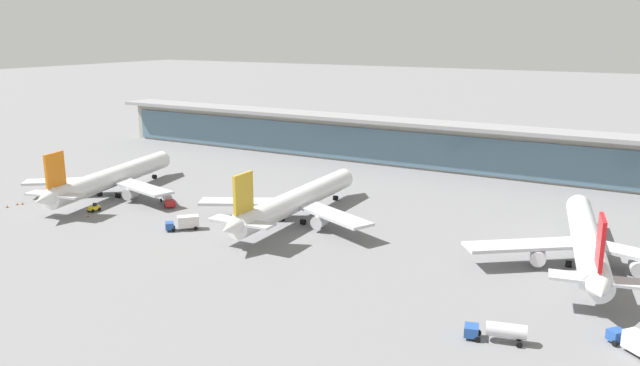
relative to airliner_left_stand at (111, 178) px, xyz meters
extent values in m
plane|color=slate|center=(55.97, 4.58, -4.89)|extent=(1200.00, 1200.00, 0.00)
cylinder|color=white|center=(-0.25, 1.17, 0.02)|extent=(15.46, 49.09, 5.18)
cone|color=white|center=(-5.89, 27.19, 0.02)|extent=(5.95, 5.63, 5.08)
cone|color=white|center=(5.33, -24.60, 0.54)|extent=(5.76, 6.55, 4.66)
cube|color=black|center=(-5.26, 24.29, 0.93)|extent=(4.25, 2.92, 0.63)
cube|color=#B7BABF|center=(-10.21, -5.60, -0.89)|extent=(21.07, 18.30, 0.63)
cube|color=#B7BABF|center=(11.61, -0.88, -0.89)|extent=(23.04, 10.86, 0.63)
cylinder|color=silver|center=(-7.48, -5.55, -2.67)|extent=(3.59, 4.27, 2.86)
cylinder|color=silver|center=(9.10, -1.95, -2.67)|extent=(3.59, 4.27, 2.86)
cube|color=orange|center=(4.38, -20.21, 6.63)|extent=(1.93, 6.24, 8.04)
cube|color=#B7BABF|center=(4.57, -21.09, 0.80)|extent=(14.79, 6.87, 0.45)
cylinder|color=black|center=(-2.48, -2.06, -4.27)|extent=(1.31, 1.45, 1.25)
cylinder|color=black|center=(3.11, -0.85, -4.27)|extent=(1.31, 1.45, 1.25)
cylinder|color=black|center=(-4.41, 20.36, -4.27)|extent=(1.31, 1.45, 1.25)
cylinder|color=white|center=(55.03, 6.06, 0.02)|extent=(6.73, 49.25, 5.18)
cone|color=white|center=(54.19, 32.68, 0.02)|extent=(5.22, 4.82, 5.08)
cone|color=white|center=(55.86, -20.29, 0.54)|extent=(4.84, 5.84, 4.66)
cube|color=black|center=(54.28, 29.71, 0.93)|extent=(3.95, 2.26, 0.63)
cube|color=#B7BABF|center=(44.01, 1.21, -0.89)|extent=(22.41, 15.47, 0.63)
cube|color=#B7BABF|center=(66.33, 1.91, -0.89)|extent=(22.70, 14.36, 0.63)
cylinder|color=silver|center=(46.71, 0.77, -2.67)|extent=(2.97, 3.84, 2.86)
cylinder|color=silver|center=(63.66, 1.31, -2.67)|extent=(2.97, 3.84, 2.86)
cube|color=gold|center=(55.72, -15.80, 6.63)|extent=(0.82, 6.27, 8.04)
cube|color=#B7BABF|center=(55.75, -16.69, 0.80)|extent=(14.40, 4.38, 0.45)
cylinder|color=black|center=(52.26, 3.30, -4.27)|extent=(1.11, 1.28, 1.25)
cylinder|color=black|center=(57.97, 3.48, -4.27)|extent=(1.11, 1.28, 1.25)
cylinder|color=black|center=(54.41, 25.70, -4.27)|extent=(1.11, 1.28, 1.25)
cylinder|color=white|center=(117.45, 8.68, 0.02)|extent=(14.70, 49.17, 5.18)
cone|color=white|center=(112.23, 34.79, 0.02)|extent=(5.89, 5.56, 5.08)
cone|color=white|center=(122.62, -17.18, 0.54)|extent=(5.69, 6.50, 4.66)
cube|color=black|center=(112.82, 31.88, 0.93)|extent=(4.23, 2.86, 0.63)
cube|color=#B7BABF|center=(107.39, 2.07, -0.89)|extent=(21.22, 18.07, 0.63)
cylinder|color=silver|center=(110.12, 2.08, -2.67)|extent=(3.54, 4.24, 2.86)
cylinder|color=silver|center=(126.75, 5.41, -2.67)|extent=(3.54, 4.24, 2.86)
cube|color=red|center=(121.74, -12.77, 6.63)|extent=(1.84, 6.25, 8.04)
cube|color=#B7BABF|center=(121.91, -13.65, 0.80)|extent=(14.78, 6.65, 0.45)
cylinder|color=black|center=(115.17, 5.49, -4.27)|extent=(1.30, 1.44, 1.25)
cylinder|color=black|center=(120.78, 6.61, -4.27)|extent=(1.30, 1.44, 1.25)
cylinder|color=black|center=(113.60, 27.94, -4.27)|extent=(1.30, 1.44, 1.25)
cube|color=#234C9E|center=(125.89, -22.37, -3.69)|extent=(2.84, 2.92, 1.50)
cube|color=black|center=(125.26, -21.87, -3.39)|extent=(1.38, 1.70, 0.70)
cylinder|color=black|center=(125.86, -23.69, -4.44)|extent=(0.88, 0.78, 0.90)
cylinder|color=black|center=(127.18, -22.03, -4.44)|extent=(0.88, 0.78, 0.90)
cube|color=#234C9E|center=(34.77, -15.32, -3.69)|extent=(2.90, 2.90, 1.50)
cube|color=black|center=(34.21, -15.89, -3.39)|extent=(1.56, 1.54, 0.70)
cube|color=silver|center=(37.66, -12.41, -3.04)|extent=(4.87, 4.89, 2.50)
cylinder|color=black|center=(36.09, -15.50, -4.44)|extent=(0.83, 0.84, 0.90)
cylinder|color=black|center=(34.59, -14.01, -4.44)|extent=(0.83, 0.84, 0.90)
cylinder|color=black|center=(39.47, -12.09, -4.44)|extent=(0.83, 0.84, 0.90)
cylinder|color=black|center=(37.96, -10.60, -4.44)|extent=(0.83, 0.84, 0.90)
cube|color=#B21E1E|center=(21.93, -1.31, -3.69)|extent=(3.04, 3.12, 1.50)
cylinder|color=silver|center=(18.09, 1.57, -2.99)|extent=(5.74, 5.04, 2.10)
cylinder|color=black|center=(21.84, 0.14, -4.44)|extent=(0.89, 0.76, 0.90)
cylinder|color=black|center=(20.51, -1.63, -4.44)|extent=(0.89, 0.76, 0.90)
cylinder|color=black|center=(17.28, 3.56, -4.44)|extent=(0.89, 0.76, 0.90)
cylinder|color=black|center=(15.95, 1.79, -4.44)|extent=(0.89, 0.76, 0.90)
cube|color=yellow|center=(7.92, -12.97, -3.99)|extent=(1.68, 2.89, 0.90)
cube|color=black|center=(7.94, -12.67, -3.19)|extent=(0.74, 0.74, 0.70)
cylinder|color=black|center=(8.57, -13.99, -4.44)|extent=(0.34, 0.92, 0.90)
cylinder|color=black|center=(7.15, -13.90, -4.44)|extent=(0.34, 0.92, 0.90)
cylinder|color=black|center=(8.70, -12.03, -4.44)|extent=(0.34, 0.92, 0.90)
cylinder|color=black|center=(7.28, -11.94, -4.44)|extent=(0.34, 0.92, 0.90)
cube|color=#234C9E|center=(107.59, -31.32, -3.69)|extent=(2.51, 2.80, 1.50)
cylinder|color=silver|center=(112.25, -30.19, -2.99)|extent=(5.94, 3.36, 2.10)
cylinder|color=black|center=(108.77, -32.17, -4.44)|extent=(0.94, 0.48, 0.90)
cylinder|color=black|center=(108.25, -30.02, -4.44)|extent=(0.94, 0.48, 0.90)
cylinder|color=black|center=(114.31, -30.83, -4.44)|extent=(0.94, 0.48, 0.90)
cylinder|color=black|center=(113.79, -28.69, -4.44)|extent=(0.94, 0.48, 0.90)
cube|color=#9E998E|center=(55.97, 75.73, 2.11)|extent=(236.78, 8.00, 14.00)
cube|color=slate|center=(55.97, 71.43, 1.41)|extent=(232.04, 0.50, 11.20)
cube|color=gray|center=(55.97, 73.73, 9.71)|extent=(241.51, 12.80, 1.20)
cone|color=orange|center=(-13.91, -18.56, -4.54)|extent=(0.44, 0.44, 0.70)
cube|color=black|center=(-13.91, -18.56, -4.87)|extent=(0.62, 0.62, 0.04)
cone|color=orange|center=(10.19, -16.95, -4.54)|extent=(0.44, 0.44, 0.70)
cube|color=black|center=(10.19, -16.95, -4.87)|extent=(0.62, 0.62, 0.04)
cone|color=orange|center=(-13.92, -21.33, -4.54)|extent=(0.44, 0.44, 0.70)
cube|color=black|center=(-13.92, -21.33, -4.87)|extent=(0.62, 0.62, 0.04)
cone|color=orange|center=(-13.19, -17.55, -4.54)|extent=(0.44, 0.44, 0.70)
cube|color=black|center=(-13.19, -17.55, -4.87)|extent=(0.62, 0.62, 0.04)
camera|label=1|loc=(130.08, -114.54, 38.50)|focal=35.45mm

